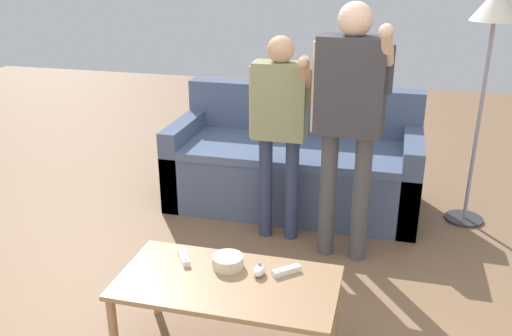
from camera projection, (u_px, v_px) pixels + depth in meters
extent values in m
plane|color=brown|center=(232.00, 319.00, 3.05)|extent=(12.00, 12.00, 0.00)
cube|color=#475675|center=(294.00, 178.00, 4.38)|extent=(1.91, 0.87, 0.45)
cube|color=#4D5D7E|center=(293.00, 150.00, 4.22)|extent=(1.63, 0.75, 0.06)
cube|color=#475675|center=(303.00, 112.00, 4.52)|extent=(1.91, 0.18, 0.44)
cube|color=#475675|center=(188.00, 156.00, 4.55)|extent=(0.14, 0.87, 0.65)
cube|color=#475675|center=(410.00, 177.00, 4.14)|extent=(0.14, 0.87, 0.65)
cube|color=#997551|center=(227.00, 283.00, 2.63)|extent=(1.05, 0.54, 0.03)
cylinder|color=#997551|center=(114.00, 335.00, 2.61)|extent=(0.04, 0.04, 0.41)
cylinder|color=#997551|center=(155.00, 281.00, 3.04)|extent=(0.04, 0.04, 0.41)
cylinder|color=#997551|center=(334.00, 308.00, 2.81)|extent=(0.04, 0.04, 0.41)
cylinder|color=beige|center=(228.00, 261.00, 2.73)|extent=(0.15, 0.15, 0.06)
ellipsoid|color=white|center=(259.00, 270.00, 2.66)|extent=(0.06, 0.09, 0.05)
cylinder|color=#4C4C51|center=(260.00, 264.00, 2.66)|extent=(0.02, 0.02, 0.01)
cylinder|color=#2D2D33|center=(464.00, 219.00, 4.18)|extent=(0.28, 0.28, 0.02)
cylinder|color=gray|center=(478.00, 126.00, 3.92)|extent=(0.03, 0.03, 1.45)
cone|color=silver|center=(497.00, 4.00, 3.61)|extent=(0.32, 0.32, 0.22)
cylinder|color=#2D3856|center=(266.00, 187.00, 3.84)|extent=(0.09, 0.09, 0.74)
cylinder|color=#2D3856|center=(292.00, 190.00, 3.80)|extent=(0.09, 0.09, 0.74)
cube|color=gray|center=(280.00, 101.00, 3.59)|extent=(0.35, 0.19, 0.51)
sphere|color=tan|center=(281.00, 50.00, 3.47)|extent=(0.18, 0.18, 0.18)
cylinder|color=tan|center=(254.00, 103.00, 3.64)|extent=(0.06, 0.06, 0.48)
cylinder|color=gray|center=(307.00, 88.00, 3.52)|extent=(0.06, 0.06, 0.24)
cylinder|color=tan|center=(305.00, 72.00, 3.39)|extent=(0.06, 0.19, 0.23)
sphere|color=tan|center=(303.00, 63.00, 3.28)|extent=(0.07, 0.07, 0.07)
cylinder|color=#47474C|center=(328.00, 194.00, 3.58)|extent=(0.11, 0.11, 0.86)
cylinder|color=#47474C|center=(361.00, 199.00, 3.52)|extent=(0.11, 0.11, 0.86)
cube|color=#38383D|center=(351.00, 86.00, 3.29)|extent=(0.43, 0.25, 0.59)
sphere|color=beige|center=(355.00, 19.00, 3.15)|extent=(0.20, 0.20, 0.20)
cylinder|color=beige|center=(318.00, 88.00, 3.36)|extent=(0.08, 0.08, 0.56)
cylinder|color=#38383D|center=(388.00, 69.00, 3.18)|extent=(0.08, 0.08, 0.28)
cylinder|color=beige|center=(387.00, 46.00, 3.04)|extent=(0.09, 0.24, 0.25)
sphere|color=beige|center=(387.00, 31.00, 2.91)|extent=(0.08, 0.08, 0.08)
cube|color=white|center=(184.00, 257.00, 2.80)|extent=(0.11, 0.15, 0.03)
cylinder|color=silver|center=(182.00, 252.00, 2.81)|extent=(0.01, 0.01, 0.00)
cube|color=silver|center=(185.00, 259.00, 2.75)|extent=(0.02, 0.02, 0.00)
cube|color=white|center=(287.00, 271.00, 2.68)|extent=(0.13, 0.13, 0.03)
cylinder|color=silver|center=(291.00, 266.00, 2.68)|extent=(0.01, 0.01, 0.00)
cube|color=silver|center=(279.00, 270.00, 2.65)|extent=(0.02, 0.02, 0.00)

